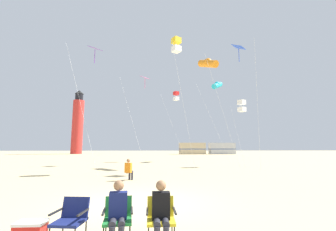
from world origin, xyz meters
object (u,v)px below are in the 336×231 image
(rv_van_silver, at_px, (222,148))
(spectator_yellow_chair, at_px, (161,211))
(camp_chair_green, at_px, (118,215))
(rv_van_tan, at_px, (192,149))
(lighthouse_distant, at_px, (78,124))
(kite_box_scarlet, at_px, (176,96))
(kite_box_gold, at_px, (176,45))
(camp_chair_yellow, at_px, (161,215))
(kite_diamond_violet, at_px, (94,53))
(kite_box_white, at_px, (242,106))
(kite_tube_orange, at_px, (208,63))
(spectator_green_chair, at_px, (118,211))
(kite_diamond_blue, at_px, (240,52))
(kite_tube_cyan, at_px, (217,85))
(camp_chair_navy, at_px, (72,216))
(kite_diamond_rainbow, at_px, (144,81))
(kite_flyer_standing, at_px, (129,169))

(rv_van_silver, bearing_deg, spectator_yellow_chair, -109.95)
(camp_chair_green, xyz_separation_m, rv_van_tan, (10.04, 51.81, 0.89))
(camp_chair_green, bearing_deg, lighthouse_distant, 103.10)
(kite_box_scarlet, relative_size, kite_box_gold, 0.87)
(kite_box_gold, bearing_deg, camp_chair_yellow, -97.05)
(kite_diamond_violet, bearing_deg, kite_box_scarlet, 58.55)
(kite_box_scarlet, bearing_deg, spectator_yellow_chair, -96.12)
(camp_chair_green, distance_m, kite_box_white, 19.52)
(kite_diamond_violet, distance_m, kite_tube_orange, 10.53)
(spectator_green_chair, height_order, rv_van_tan, rv_van_tan)
(camp_chair_green, xyz_separation_m, kite_diamond_blue, (7.23, 11.67, 8.60))
(kite_tube_cyan, bearing_deg, kite_tube_orange, -111.01)
(kite_tube_orange, bearing_deg, kite_box_gold, -132.08)
(camp_chair_navy, relative_size, kite_tube_orange, 0.08)
(lighthouse_distant, bearing_deg, kite_box_gold, -63.28)
(kite_tube_cyan, relative_size, kite_box_gold, 1.03)
(rv_van_silver, bearing_deg, kite_box_gold, -113.10)
(spectator_green_chair, relative_size, kite_box_white, 0.18)
(kite_tube_cyan, bearing_deg, kite_diamond_blue, -97.86)
(kite_tube_orange, bearing_deg, camp_chair_navy, -112.50)
(spectator_yellow_chair, bearing_deg, kite_diamond_rainbow, 92.98)
(spectator_green_chair, distance_m, kite_box_scarlet, 25.77)
(kite_tube_cyan, relative_size, kite_diamond_violet, 1.12)
(kite_diamond_blue, distance_m, lighthouse_distant, 51.42)
(kite_diamond_rainbow, distance_m, kite_box_gold, 7.52)
(camp_chair_navy, xyz_separation_m, camp_chair_green, (0.86, 0.02, 0.00))
(kite_tube_cyan, relative_size, kite_box_white, 1.70)
(kite_diamond_blue, height_order, kite_diamond_violet, kite_diamond_blue)
(camp_chair_yellow, distance_m, kite_diamond_blue, 15.89)
(kite_box_gold, bearing_deg, kite_tube_cyan, 61.37)
(kite_box_scarlet, relative_size, rv_van_silver, 1.38)
(rv_van_tan, height_order, rv_van_silver, same)
(spectator_yellow_chair, relative_size, kite_diamond_violet, 0.12)
(camp_chair_green, xyz_separation_m, kite_box_white, (9.08, 16.47, 5.23))
(kite_box_white, xyz_separation_m, lighthouse_distant, (-28.59, 39.11, 2.11))
(camp_chair_navy, bearing_deg, kite_tube_orange, 74.67)
(kite_flyer_standing, height_order, kite_box_white, kite_box_white)
(kite_tube_orange, bearing_deg, lighthouse_distant, 122.54)
(rv_van_silver, bearing_deg, kite_tube_cyan, -109.46)
(spectator_green_chair, bearing_deg, kite_tube_cyan, 63.66)
(kite_flyer_standing, height_order, kite_diamond_blue, kite_diamond_blue)
(kite_diamond_rainbow, height_order, kite_box_scarlet, kite_diamond_rainbow)
(kite_box_gold, xyz_separation_m, kite_box_white, (6.75, 4.29, -4.02))
(camp_chair_green, bearing_deg, rv_van_tan, 72.80)
(spectator_green_chair, distance_m, spectator_yellow_chair, 0.81)
(camp_chair_navy, xyz_separation_m, kite_box_scarlet, (4.30, 24.21, 7.89))
(kite_diamond_blue, bearing_deg, spectator_yellow_chair, -118.36)
(kite_box_scarlet, height_order, kite_diamond_violet, kite_diamond_violet)
(kite_box_gold, bearing_deg, kite_flyer_standing, -126.23)
(camp_chair_green, xyz_separation_m, kite_tube_orange, (5.76, 15.97, 9.28))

